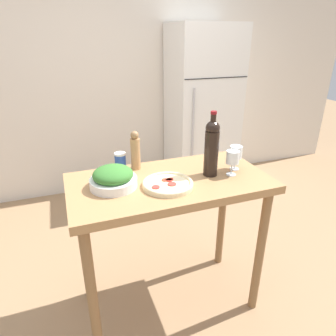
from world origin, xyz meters
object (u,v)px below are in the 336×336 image
(wine_glass_far, at_px, (236,153))
(salad_bowl, at_px, (113,178))
(homemade_pizza, at_px, (168,184))
(wine_glass_near, at_px, (233,158))
(refrigerator, at_px, (202,111))
(pepper_mill, at_px, (135,151))
(salt_canister, at_px, (120,161))
(wine_bottle, at_px, (212,147))

(wine_glass_far, height_order, salad_bowl, wine_glass_far)
(homemade_pizza, bearing_deg, wine_glass_near, 1.63)
(refrigerator, distance_m, pepper_mill, 1.79)
(pepper_mill, bearing_deg, refrigerator, 50.54)
(wine_glass_far, bearing_deg, salt_canister, 158.52)
(wine_glass_near, xyz_separation_m, wine_glass_far, (0.06, 0.06, -0.00))
(refrigerator, height_order, salt_canister, refrigerator)
(wine_glass_near, distance_m, salt_canister, 0.69)
(refrigerator, relative_size, pepper_mill, 7.57)
(wine_bottle, bearing_deg, homemade_pizza, -169.10)
(refrigerator, xyz_separation_m, wine_glass_near, (-0.62, -1.67, 0.14))
(pepper_mill, relative_size, salad_bowl, 0.94)
(wine_bottle, distance_m, homemade_pizza, 0.34)
(wine_glass_near, bearing_deg, salt_canister, 151.77)
(salad_bowl, bearing_deg, homemade_pizza, -19.07)
(homemade_pizza, bearing_deg, salad_bowl, 160.93)
(wine_glass_far, distance_m, salt_canister, 0.72)
(wine_glass_far, distance_m, pepper_mill, 0.62)
(wine_glass_near, height_order, salad_bowl, wine_glass_near)
(wine_bottle, relative_size, pepper_mill, 1.58)
(salt_canister, bearing_deg, refrigerator, 47.61)
(pepper_mill, xyz_separation_m, homemade_pizza, (0.10, -0.30, -0.10))
(pepper_mill, relative_size, salt_canister, 2.37)
(wine_bottle, bearing_deg, salad_bowl, 175.83)
(wine_bottle, height_order, pepper_mill, wine_bottle)
(refrigerator, relative_size, wine_bottle, 4.79)
(wine_glass_far, xyz_separation_m, salt_canister, (-0.67, 0.26, -0.05))
(refrigerator, distance_m, wine_bottle, 1.80)
(refrigerator, distance_m, homemade_pizza, 1.97)
(salad_bowl, bearing_deg, wine_bottle, -4.17)
(wine_bottle, bearing_deg, pepper_mill, 148.34)
(refrigerator, relative_size, wine_glass_far, 12.17)
(wine_bottle, relative_size, salad_bowl, 1.48)
(wine_glass_far, height_order, salt_canister, wine_glass_far)
(homemade_pizza, bearing_deg, refrigerator, 58.42)
(wine_glass_far, relative_size, salad_bowl, 0.58)
(salt_canister, bearing_deg, pepper_mill, -22.22)
(homemade_pizza, bearing_deg, wine_bottle, 10.90)
(wine_glass_near, distance_m, wine_glass_far, 0.09)
(wine_bottle, bearing_deg, salt_canister, 149.97)
(wine_glass_near, height_order, pepper_mill, pepper_mill)
(refrigerator, bearing_deg, wine_glass_far, -109.22)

